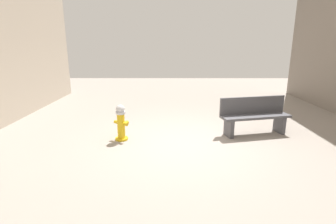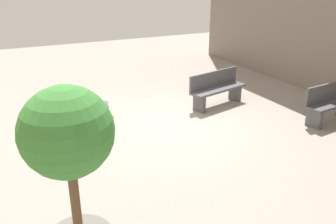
# 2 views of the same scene
# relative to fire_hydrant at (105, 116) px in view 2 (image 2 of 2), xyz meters

# --- Properties ---
(ground_plane) EXTENTS (23.40, 23.40, 0.00)m
(ground_plane) POSITION_rel_fire_hydrant_xyz_m (-1.61, 0.23, -0.44)
(ground_plane) COLOR gray
(fire_hydrant) EXTENTS (0.38, 0.37, 0.87)m
(fire_hydrant) POSITION_rel_fire_hydrant_xyz_m (0.00, 0.00, 0.00)
(fire_hydrant) COLOR gold
(fire_hydrant) RESTS_ON ground_plane
(bench_near) EXTENTS (1.83, 0.82, 0.95)m
(bench_near) POSITION_rel_fire_hydrant_xyz_m (-3.32, -0.45, 0.07)
(bench_near) COLOR #4C4C51
(bench_near) RESTS_ON ground_plane
(bench_far) EXTENTS (1.53, 0.57, 0.95)m
(bench_far) POSITION_rel_fire_hydrant_xyz_m (-5.16, 1.75, 0.05)
(bench_far) COLOR #4C4C51
(bench_far) RESTS_ON ground_plane
(planter_tree) EXTENTS (1.00, 1.00, 2.41)m
(planter_tree) POSITION_rel_fire_hydrant_xyz_m (1.43, 3.75, 1.06)
(planter_tree) COLOR slate
(planter_tree) RESTS_ON ground_plane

